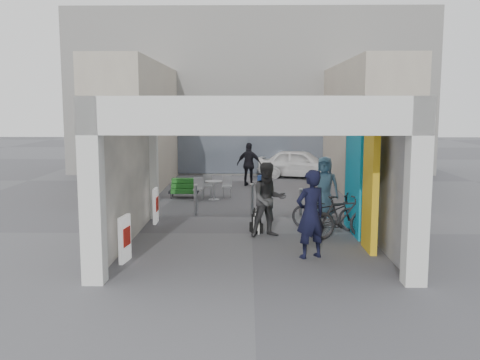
{
  "coord_description": "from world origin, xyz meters",
  "views": [
    {
      "loc": [
        -0.12,
        -13.72,
        3.31
      ],
      "look_at": [
        -0.33,
        1.0,
        1.28
      ],
      "focal_mm": 40.0,
      "sensor_mm": 36.0,
      "label": 1
    }
  ],
  "objects_px": {
    "cafe_set": "(211,191)",
    "produce_stand": "(184,190)",
    "bicycle_front": "(327,211)",
    "man_elderly": "(324,187)",
    "white_van": "(300,164)",
    "bicycle_rear": "(343,217)",
    "man_back_turned": "(268,200)",
    "border_collie": "(256,223)",
    "man_crates": "(249,164)",
    "man_with_dog": "(311,214)"
  },
  "relations": [
    {
      "from": "man_with_dog",
      "to": "white_van",
      "type": "height_order",
      "value": "man_with_dog"
    },
    {
      "from": "border_collie",
      "to": "bicycle_front",
      "type": "distance_m",
      "value": 1.98
    },
    {
      "from": "cafe_set",
      "to": "man_back_turned",
      "type": "relative_size",
      "value": 0.7
    },
    {
      "from": "cafe_set",
      "to": "white_van",
      "type": "bearing_deg",
      "value": 56.62
    },
    {
      "from": "produce_stand",
      "to": "bicycle_front",
      "type": "bearing_deg",
      "value": -56.49
    },
    {
      "from": "bicycle_front",
      "to": "white_van",
      "type": "xyz_separation_m",
      "value": [
        0.33,
        10.65,
        0.16
      ]
    },
    {
      "from": "cafe_set",
      "to": "bicycle_rear",
      "type": "height_order",
      "value": "bicycle_rear"
    },
    {
      "from": "border_collie",
      "to": "man_crates",
      "type": "xyz_separation_m",
      "value": [
        -0.17,
        8.54,
        0.63
      ]
    },
    {
      "from": "man_elderly",
      "to": "cafe_set",
      "type": "bearing_deg",
      "value": 153.32
    },
    {
      "from": "man_back_turned",
      "to": "man_crates",
      "type": "height_order",
      "value": "man_back_turned"
    },
    {
      "from": "man_back_turned",
      "to": "produce_stand",
      "type": "bearing_deg",
      "value": 101.59
    },
    {
      "from": "man_with_dog",
      "to": "man_crates",
      "type": "xyz_separation_m",
      "value": [
        -1.31,
        10.81,
        -0.07
      ]
    },
    {
      "from": "man_crates",
      "to": "bicycle_front",
      "type": "height_order",
      "value": "man_crates"
    },
    {
      "from": "man_back_turned",
      "to": "bicycle_front",
      "type": "xyz_separation_m",
      "value": [
        1.61,
        0.78,
        -0.45
      ]
    },
    {
      "from": "man_with_dog",
      "to": "man_crates",
      "type": "relative_size",
      "value": 1.08
    },
    {
      "from": "man_back_turned",
      "to": "cafe_set",
      "type": "bearing_deg",
      "value": 93.44
    },
    {
      "from": "border_collie",
      "to": "man_crates",
      "type": "relative_size",
      "value": 0.39
    },
    {
      "from": "bicycle_front",
      "to": "man_elderly",
      "type": "bearing_deg",
      "value": 11.8
    },
    {
      "from": "border_collie",
      "to": "man_elderly",
      "type": "height_order",
      "value": "man_elderly"
    },
    {
      "from": "man_crates",
      "to": "bicycle_front",
      "type": "distance_m",
      "value": 8.36
    },
    {
      "from": "bicycle_rear",
      "to": "border_collie",
      "type": "bearing_deg",
      "value": 58.88
    },
    {
      "from": "man_back_turned",
      "to": "bicycle_rear",
      "type": "distance_m",
      "value": 1.91
    },
    {
      "from": "bicycle_rear",
      "to": "bicycle_front",
      "type": "bearing_deg",
      "value": -3.29
    },
    {
      "from": "white_van",
      "to": "bicycle_rear",
      "type": "bearing_deg",
      "value": -162.26
    },
    {
      "from": "cafe_set",
      "to": "man_crates",
      "type": "height_order",
      "value": "man_crates"
    },
    {
      "from": "man_with_dog",
      "to": "man_elderly",
      "type": "bearing_deg",
      "value": -127.43
    },
    {
      "from": "man_elderly",
      "to": "white_van",
      "type": "bearing_deg",
      "value": 103.39
    },
    {
      "from": "border_collie",
      "to": "bicycle_rear",
      "type": "xyz_separation_m",
      "value": [
        2.16,
        -0.54,
        0.27
      ]
    },
    {
      "from": "cafe_set",
      "to": "bicycle_front",
      "type": "height_order",
      "value": "bicycle_front"
    },
    {
      "from": "produce_stand",
      "to": "man_back_turned",
      "type": "relative_size",
      "value": 0.55
    },
    {
      "from": "border_collie",
      "to": "man_crates",
      "type": "distance_m",
      "value": 8.57
    },
    {
      "from": "bicycle_rear",
      "to": "produce_stand",
      "type": "bearing_deg",
      "value": 20.8
    },
    {
      "from": "produce_stand",
      "to": "border_collie",
      "type": "bearing_deg",
      "value": -73.04
    },
    {
      "from": "border_collie",
      "to": "bicycle_rear",
      "type": "distance_m",
      "value": 2.24
    },
    {
      "from": "produce_stand",
      "to": "man_elderly",
      "type": "height_order",
      "value": "man_elderly"
    },
    {
      "from": "border_collie",
      "to": "man_crates",
      "type": "bearing_deg",
      "value": 71.71
    },
    {
      "from": "cafe_set",
      "to": "produce_stand",
      "type": "xyz_separation_m",
      "value": [
        -1.02,
        0.16,
        -0.01
      ]
    },
    {
      "from": "cafe_set",
      "to": "bicycle_front",
      "type": "xyz_separation_m",
      "value": [
        3.46,
        -4.9,
        0.22
      ]
    },
    {
      "from": "man_with_dog",
      "to": "bicycle_rear",
      "type": "height_order",
      "value": "man_with_dog"
    },
    {
      "from": "bicycle_front",
      "to": "man_crates",
      "type": "bearing_deg",
      "value": 31.63
    },
    {
      "from": "bicycle_front",
      "to": "man_with_dog",
      "type": "bearing_deg",
      "value": -178.51
    },
    {
      "from": "man_elderly",
      "to": "bicycle_rear",
      "type": "relative_size",
      "value": 0.99
    },
    {
      "from": "man_with_dog",
      "to": "man_elderly",
      "type": "height_order",
      "value": "man_with_dog"
    },
    {
      "from": "man_with_dog",
      "to": "bicycle_front",
      "type": "relative_size",
      "value": 1.02
    },
    {
      "from": "white_van",
      "to": "man_elderly",
      "type": "bearing_deg",
      "value": -162.9
    },
    {
      "from": "man_back_turned",
      "to": "man_elderly",
      "type": "height_order",
      "value": "man_back_turned"
    },
    {
      "from": "man_crates",
      "to": "bicycle_front",
      "type": "xyz_separation_m",
      "value": [
        2.08,
        -8.08,
        -0.4
      ]
    },
    {
      "from": "cafe_set",
      "to": "bicycle_rear",
      "type": "bearing_deg",
      "value": -57.85
    },
    {
      "from": "border_collie",
      "to": "white_van",
      "type": "height_order",
      "value": "white_van"
    },
    {
      "from": "produce_stand",
      "to": "border_collie",
      "type": "relative_size",
      "value": 1.49
    }
  ]
}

